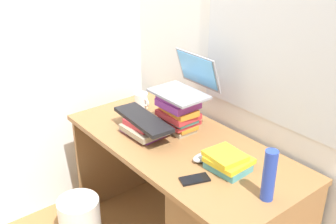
{
  "coord_description": "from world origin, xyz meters",
  "views": [
    {
      "loc": [
        1.46,
        -1.25,
        1.83
      ],
      "look_at": [
        -0.05,
        -0.05,
        0.91
      ],
      "focal_mm": 43.72,
      "sensor_mm": 36.0,
      "label": 1
    }
  ],
  "objects_px": {
    "computer_mouse": "(202,158)",
    "wastebasket": "(80,218)",
    "book_stack_keyboard_riser": "(143,128)",
    "mug": "(141,101)",
    "laptop": "(187,84)",
    "cell_phone": "(195,179)",
    "keyboard": "(143,119)",
    "book_stack_tall": "(178,112)",
    "water_bottle": "(269,175)",
    "book_stack_side": "(228,162)"
  },
  "relations": [
    {
      "from": "computer_mouse",
      "to": "wastebasket",
      "type": "bearing_deg",
      "value": -150.24
    },
    {
      "from": "book_stack_keyboard_riser",
      "to": "mug",
      "type": "height_order",
      "value": "mug"
    },
    {
      "from": "laptop",
      "to": "cell_phone",
      "type": "xyz_separation_m",
      "value": [
        0.43,
        -0.31,
        -0.27
      ]
    },
    {
      "from": "keyboard",
      "to": "mug",
      "type": "height_order",
      "value": "keyboard"
    },
    {
      "from": "laptop",
      "to": "cell_phone",
      "type": "bearing_deg",
      "value": -36.36
    },
    {
      "from": "keyboard",
      "to": "cell_phone",
      "type": "relative_size",
      "value": 3.09
    },
    {
      "from": "book_stack_tall",
      "to": "water_bottle",
      "type": "relative_size",
      "value": 0.97
    },
    {
      "from": "book_stack_side",
      "to": "mug",
      "type": "height_order",
      "value": "mug"
    },
    {
      "from": "laptop",
      "to": "computer_mouse",
      "type": "distance_m",
      "value": 0.45
    },
    {
      "from": "book_stack_side",
      "to": "cell_phone",
      "type": "distance_m",
      "value": 0.19
    },
    {
      "from": "book_stack_keyboard_riser",
      "to": "laptop",
      "type": "height_order",
      "value": "laptop"
    },
    {
      "from": "mug",
      "to": "laptop",
      "type": "bearing_deg",
      "value": 6.7
    },
    {
      "from": "computer_mouse",
      "to": "wastebasket",
      "type": "height_order",
      "value": "computer_mouse"
    },
    {
      "from": "computer_mouse",
      "to": "mug",
      "type": "height_order",
      "value": "mug"
    },
    {
      "from": "book_stack_side",
      "to": "computer_mouse",
      "type": "height_order",
      "value": "book_stack_side"
    },
    {
      "from": "computer_mouse",
      "to": "wastebasket",
      "type": "distance_m",
      "value": 0.99
    },
    {
      "from": "book_stack_keyboard_riser",
      "to": "water_bottle",
      "type": "bearing_deg",
      "value": 5.63
    },
    {
      "from": "book_stack_tall",
      "to": "wastebasket",
      "type": "bearing_deg",
      "value": -124.88
    },
    {
      "from": "book_stack_tall",
      "to": "book_stack_keyboard_riser",
      "type": "xyz_separation_m",
      "value": [
        -0.08,
        -0.19,
        -0.08
      ]
    },
    {
      "from": "book_stack_tall",
      "to": "book_stack_keyboard_riser",
      "type": "relative_size",
      "value": 0.88
    },
    {
      "from": "book_stack_side",
      "to": "water_bottle",
      "type": "relative_size",
      "value": 0.86
    },
    {
      "from": "book_stack_keyboard_riser",
      "to": "laptop",
      "type": "relative_size",
      "value": 0.84
    },
    {
      "from": "laptop",
      "to": "mug",
      "type": "xyz_separation_m",
      "value": [
        -0.38,
        -0.04,
        -0.22
      ]
    },
    {
      "from": "laptop",
      "to": "mug",
      "type": "bearing_deg",
      "value": -173.3
    },
    {
      "from": "keyboard",
      "to": "computer_mouse",
      "type": "distance_m",
      "value": 0.42
    },
    {
      "from": "keyboard",
      "to": "wastebasket",
      "type": "distance_m",
      "value": 0.81
    },
    {
      "from": "computer_mouse",
      "to": "water_bottle",
      "type": "bearing_deg",
      "value": 1.65
    },
    {
      "from": "cell_phone",
      "to": "wastebasket",
      "type": "height_order",
      "value": "cell_phone"
    },
    {
      "from": "book_stack_tall",
      "to": "cell_phone",
      "type": "distance_m",
      "value": 0.51
    },
    {
      "from": "mug",
      "to": "wastebasket",
      "type": "xyz_separation_m",
      "value": [
        0.03,
        -0.52,
        -0.65
      ]
    },
    {
      "from": "mug",
      "to": "book_stack_tall",
      "type": "bearing_deg",
      "value": -1.78
    },
    {
      "from": "computer_mouse",
      "to": "mug",
      "type": "distance_m",
      "value": 0.72
    },
    {
      "from": "keyboard",
      "to": "book_stack_side",
      "type": "bearing_deg",
      "value": 16.0
    },
    {
      "from": "mug",
      "to": "water_bottle",
      "type": "relative_size",
      "value": 0.52
    },
    {
      "from": "keyboard",
      "to": "mug",
      "type": "bearing_deg",
      "value": 150.67
    },
    {
      "from": "keyboard",
      "to": "wastebasket",
      "type": "bearing_deg",
      "value": -125.64
    },
    {
      "from": "book_stack_side",
      "to": "book_stack_tall",
      "type": "bearing_deg",
      "value": 170.9
    },
    {
      "from": "keyboard",
      "to": "mug",
      "type": "relative_size",
      "value": 3.41
    },
    {
      "from": "book_stack_side",
      "to": "keyboard",
      "type": "bearing_deg",
      "value": -168.32
    },
    {
      "from": "mug",
      "to": "book_stack_keyboard_riser",
      "type": "bearing_deg",
      "value": -33.76
    },
    {
      "from": "laptop",
      "to": "cell_phone",
      "type": "relative_size",
      "value": 2.28
    },
    {
      "from": "laptop",
      "to": "computer_mouse",
      "type": "relative_size",
      "value": 2.98
    },
    {
      "from": "laptop",
      "to": "book_stack_keyboard_riser",
      "type": "bearing_deg",
      "value": -109.01
    },
    {
      "from": "keyboard",
      "to": "water_bottle",
      "type": "relative_size",
      "value": 1.77
    },
    {
      "from": "keyboard",
      "to": "water_bottle",
      "type": "height_order",
      "value": "water_bottle"
    },
    {
      "from": "book_stack_side",
      "to": "wastebasket",
      "type": "relative_size",
      "value": 0.78
    },
    {
      "from": "computer_mouse",
      "to": "cell_phone",
      "type": "bearing_deg",
      "value": -53.13
    },
    {
      "from": "book_stack_tall",
      "to": "computer_mouse",
      "type": "height_order",
      "value": "book_stack_tall"
    },
    {
      "from": "keyboard",
      "to": "book_stack_tall",
      "type": "bearing_deg",
      "value": 69.86
    },
    {
      "from": "computer_mouse",
      "to": "water_bottle",
      "type": "xyz_separation_m",
      "value": [
        0.4,
        0.01,
        0.1
      ]
    }
  ]
}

